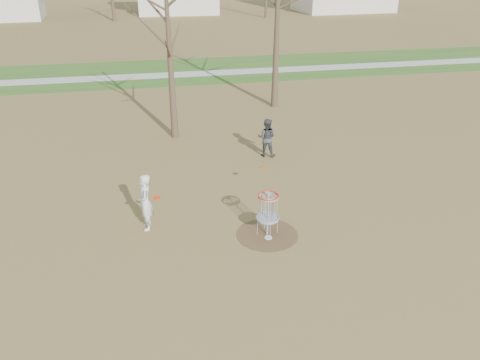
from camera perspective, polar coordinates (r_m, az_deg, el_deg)
name	(u,v)px	position (r m, az deg, el deg)	size (l,w,h in m)	color
ground	(267,235)	(13.70, 3.33, -6.67)	(160.00, 160.00, 0.00)	brown
green_band	(190,71)	(33.09, -6.09, 13.11)	(160.00, 8.00, 0.01)	#2D5119
footpath	(192,74)	(32.11, -5.90, 12.74)	(160.00, 1.50, 0.01)	#9E9E99
dirt_circle	(267,235)	(13.70, 3.33, -6.65)	(1.80, 1.80, 0.01)	#47331E
player_standing	(145,202)	(13.84, -11.46, -2.69)	(0.63, 0.41, 1.73)	silver
player_throwing	(267,138)	(18.58, 3.27, 5.19)	(0.76, 0.59, 1.55)	#393B3F
disc_grounded	(268,238)	(13.54, 3.47, -7.02)	(0.22, 0.22, 0.02)	silver
discs_in_play	(216,181)	(14.38, -2.96, -0.08)	(3.71, 1.74, 0.10)	#E74C0C
disc_golf_basket	(268,207)	(13.23, 3.43, -3.35)	(0.64, 0.64, 1.35)	#9EA3AD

